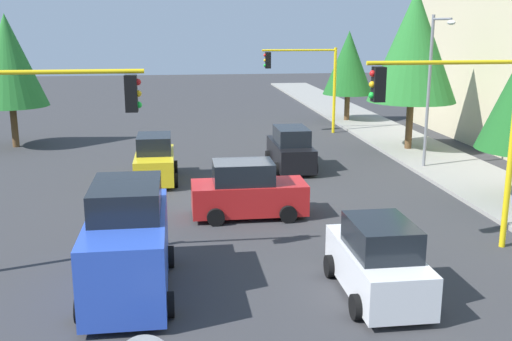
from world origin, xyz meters
name	(u,v)px	position (x,y,z in m)	size (l,w,h in m)	color
ground_plane	(237,200)	(0.00, 0.00, 0.00)	(120.00, 120.00, 0.00)	#353538
sidewalk_kerb	(441,162)	(-5.00, 10.50, 0.07)	(80.00, 4.00, 0.15)	gray
traffic_signal_near_left	(456,116)	(6.00, 5.70, 4.03)	(0.36, 4.59, 5.70)	yellow
traffic_signal_near_right	(43,129)	(6.00, -5.68, 3.93)	(0.36, 4.59, 5.54)	yellow
traffic_signal_far_left	(305,73)	(-14.00, 5.62, 3.71)	(0.36, 4.59, 5.22)	yellow
street_lamp_curbside	(433,76)	(-3.61, 9.20, 4.35)	(2.15, 0.28, 7.00)	slate
tree_opposite_side	(8,61)	(-12.00, -11.00, 4.69)	(3.92, 3.92, 7.16)	brown
tree_roadside_far	(349,63)	(-18.00, 9.50, 4.03)	(3.40, 3.40, 6.17)	brown
tree_roadside_mid	(414,46)	(-8.00, 10.00, 5.50)	(4.57, 4.57, 8.37)	brown
delivery_van_blue	(128,243)	(7.69, -3.50, 1.28)	(4.80, 2.22, 2.77)	blue
car_black	(291,150)	(-4.88, 3.04, 0.90)	(4.20, 1.93, 1.98)	black
car_red	(248,192)	(2.00, 0.19, 0.90)	(2.02, 3.98, 1.98)	red
car_yellow	(155,160)	(-3.48, -3.17, 0.90)	(3.85, 1.93, 1.98)	yellow
car_white	(378,261)	(8.75, 2.60, 0.90)	(3.89, 1.95, 1.98)	white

